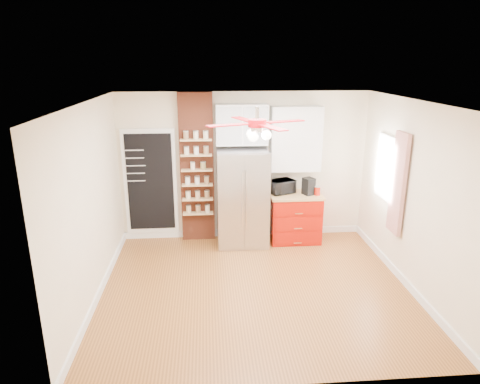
{
  "coord_description": "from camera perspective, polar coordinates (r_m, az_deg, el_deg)",
  "views": [
    {
      "loc": [
        -0.67,
        -5.58,
        3.23
      ],
      "look_at": [
        -0.15,
        0.9,
        1.21
      ],
      "focal_mm": 32.0,
      "sensor_mm": 36.0,
      "label": 1
    }
  ],
  "objects": [
    {
      "name": "canister_left",
      "position": [
        7.77,
        10.26,
        0.14
      ],
      "size": [
        0.13,
        0.13,
        0.15
      ],
      "primitive_type": "cylinder",
      "rotation": [
        0.0,
        0.0,
        -0.27
      ],
      "color": "#A81709",
      "rests_on": "red_cabinet"
    },
    {
      "name": "wall_back",
      "position": [
        7.84,
        0.48,
        3.41
      ],
      "size": [
        4.5,
        0.02,
        2.7
      ],
      "primitive_type": "cube",
      "color": "beige",
      "rests_on": "floor"
    },
    {
      "name": "coffee_maker",
      "position": [
        7.76,
        9.13,
        0.76
      ],
      "size": [
        0.24,
        0.25,
        0.31
      ],
      "primitive_type": "cube",
      "rotation": [
        0.0,
        0.0,
        0.43
      ],
      "color": "black",
      "rests_on": "red_cabinet"
    },
    {
      "name": "wall_left",
      "position": [
        6.1,
        -19.32,
        -1.69
      ],
      "size": [
        0.02,
        4.0,
        2.7
      ],
      "primitive_type": "cube",
      "color": "beige",
      "rests_on": "floor"
    },
    {
      "name": "fridge",
      "position": [
        7.62,
        0.34,
        -0.74
      ],
      "size": [
        0.9,
        0.7,
        1.75
      ],
      "primitive_type": "cube",
      "color": "#A6A7AB",
      "rests_on": "floor"
    },
    {
      "name": "ceiling_fan",
      "position": [
        5.68,
        2.3,
        9.1
      ],
      "size": [
        1.4,
        1.4,
        0.44
      ],
      "color": "silver",
      "rests_on": "ceiling"
    },
    {
      "name": "red_cabinet",
      "position": [
        7.94,
        7.31,
        -3.35
      ],
      "size": [
        0.94,
        0.64,
        0.9
      ],
      "color": "#A30F04",
      "rests_on": "floor"
    },
    {
      "name": "pantry_jar_oats",
      "position": [
        7.58,
        -6.32,
        3.46
      ],
      "size": [
        0.08,
        0.08,
        0.12
      ],
      "primitive_type": "cylinder",
      "rotation": [
        0.0,
        0.0,
        -0.07
      ],
      "color": "beige",
      "rests_on": "brick_pillar"
    },
    {
      "name": "chalkboard",
      "position": [
        7.91,
        -11.86,
        1.28
      ],
      "size": [
        0.95,
        0.05,
        1.95
      ],
      "color": "white",
      "rests_on": "wall_back"
    },
    {
      "name": "wall_right",
      "position": [
        6.58,
        22.04,
        -0.64
      ],
      "size": [
        0.02,
        4.0,
        2.7
      ],
      "primitive_type": "cube",
      "color": "beige",
      "rests_on": "floor"
    },
    {
      "name": "floor",
      "position": [
        6.49,
        2.03,
        -12.6
      ],
      "size": [
        4.5,
        4.5,
        0.0
      ],
      "primitive_type": "plane",
      "color": "#9A5D27",
      "rests_on": "ground"
    },
    {
      "name": "window",
      "position": [
        7.3,
        19.02,
        3.01
      ],
      "size": [
        0.04,
        0.75,
        1.05
      ],
      "primitive_type": "cube",
      "color": "white",
      "rests_on": "wall_right"
    },
    {
      "name": "ceiling",
      "position": [
        5.65,
        2.33,
        11.87
      ],
      "size": [
        4.5,
        4.5,
        0.0
      ],
      "primitive_type": "plane",
      "color": "white",
      "rests_on": "wall_back"
    },
    {
      "name": "upper_glass_cabinet",
      "position": [
        7.51,
        0.23,
        9.01
      ],
      "size": [
        0.9,
        0.35,
        0.7
      ],
      "primitive_type": "cube",
      "color": "white",
      "rests_on": "wall_back"
    },
    {
      "name": "canister_right",
      "position": [
        7.86,
        10.09,
        0.27
      ],
      "size": [
        0.13,
        0.13,
        0.13
      ],
      "primitive_type": "cylinder",
      "rotation": [
        0.0,
        0.0,
        0.36
      ],
      "color": "#B5150A",
      "rests_on": "red_cabinet"
    },
    {
      "name": "toaster_oven",
      "position": [
        7.79,
        5.57,
        0.73
      ],
      "size": [
        0.52,
        0.45,
        0.24
      ],
      "primitive_type": "imported",
      "rotation": [
        0.0,
        0.0,
        0.42
      ],
      "color": "black",
      "rests_on": "red_cabinet"
    },
    {
      "name": "curtain",
      "position": [
        6.82,
        20.34,
        1.04
      ],
      "size": [
        0.06,
        0.4,
        1.55
      ],
      "primitive_type": "cube",
      "color": "#AD2517",
      "rests_on": "wall_right"
    },
    {
      "name": "upper_shelf_unit",
      "position": [
        7.72,
        7.46,
        7.03
      ],
      "size": [
        0.9,
        0.3,
        1.15
      ],
      "primitive_type": "cube",
      "color": "white",
      "rests_on": "wall_back"
    },
    {
      "name": "brick_pillar",
      "position": [
        7.74,
        -5.76,
        3.13
      ],
      "size": [
        0.6,
        0.16,
        2.7
      ],
      "primitive_type": "cube",
      "color": "brown",
      "rests_on": "floor"
    },
    {
      "name": "pantry_jar_beans",
      "position": [
        7.57,
        -4.94,
        3.5
      ],
      "size": [
        0.13,
        0.13,
        0.12
      ],
      "primitive_type": "cylinder",
      "rotation": [
        0.0,
        0.0,
        0.34
      ],
      "color": "olive",
      "rests_on": "brick_pillar"
    },
    {
      "name": "wall_front",
      "position": [
        4.1,
        5.45,
        -10.1
      ],
      "size": [
        4.5,
        0.02,
        2.7
      ],
      "primitive_type": "cube",
      "color": "beige",
      "rests_on": "floor"
    }
  ]
}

